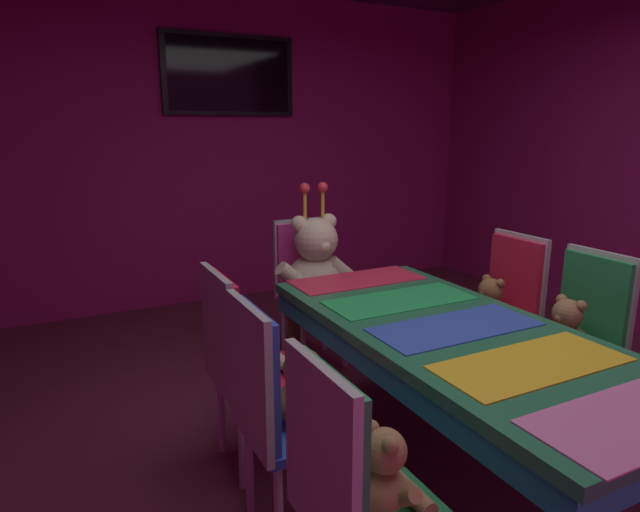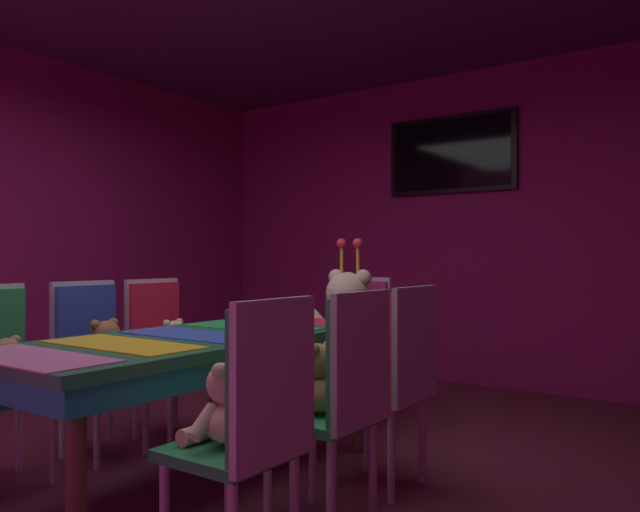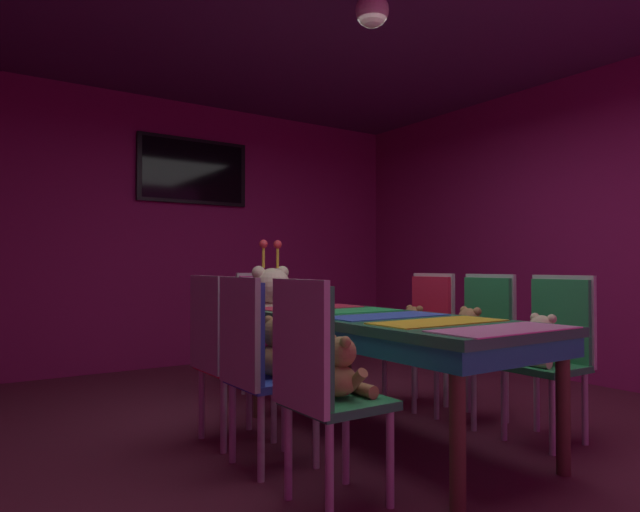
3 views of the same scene
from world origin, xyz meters
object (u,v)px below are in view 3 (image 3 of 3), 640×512
object	(u,v)px
teddy_right_2	(413,328)
throne_chair	(263,320)
wall_tv	(193,171)
teddy_left_0	(342,371)
teddy_left_2	(240,343)
teddy_right_0	(541,343)
banquet_table	(386,331)
chair_right_2	(427,324)
chair_left_2	(218,342)
chair_right_1	(483,331)
teddy_right_1	(468,333)
king_teddy_bear	(273,307)
chair_left_0	(315,370)
chair_left_1	(253,353)
chair_right_0	(556,340)
teddy_left_1	(278,351)
pendant_light	(372,10)

from	to	relation	value
teddy_right_2	throne_chair	world-z (taller)	throne_chair
throne_chair	wall_tv	xyz separation A→B (m)	(0.00, 1.56, 1.45)
teddy_left_0	teddy_left_2	bearing A→B (deg)	89.01
teddy_left_2	teddy_right_0	size ratio (longest dim) A/B	0.93
banquet_table	teddy_left_0	world-z (taller)	banquet_table
banquet_table	wall_tv	world-z (taller)	wall_tv
banquet_table	chair_right_2	distance (m)	1.01
chair_left_2	teddy_right_2	xyz separation A→B (m)	(1.57, 0.02, -0.01)
chair_right_1	teddy_right_1	size ratio (longest dim) A/B	3.03
throne_chair	king_teddy_bear	bearing A→B (deg)	-0.00
chair_left_2	teddy_left_2	distance (m)	0.14
banquet_table	throne_chair	world-z (taller)	throne_chair
chair_left_2	throne_chair	size ratio (longest dim) A/B	1.00
chair_right_1	chair_left_0	bearing A→B (deg)	17.59
throne_chair	teddy_right_0	bearing A→B (deg)	19.44
chair_left_1	teddy_right_1	bearing A→B (deg)	-0.52
chair_right_0	teddy_right_2	distance (m)	1.08
teddy_left_1	chair_right_0	distance (m)	1.71
teddy_left_0	chair_right_2	world-z (taller)	chair_right_2
banquet_table	chair_left_2	distance (m)	1.00
teddy_left_2	chair_right_0	bearing A→B (deg)	-33.43
teddy_left_0	wall_tv	size ratio (longest dim) A/B	0.25
teddy_left_1	chair_right_0	size ratio (longest dim) A/B	0.34
banquet_table	teddy_right_1	bearing A→B (deg)	0.93
chair_left_1	teddy_left_1	distance (m)	0.15
chair_left_0	banquet_table	bearing A→B (deg)	31.96
wall_tv	pendant_light	xyz separation A→B (m)	(-0.11, -3.12, 0.50)
throne_chair	pendant_light	bearing A→B (deg)	-4.12
throne_chair	wall_tv	bearing A→B (deg)	180.00
chair_right_1	king_teddy_bear	xyz separation A→B (m)	(-0.88, 1.37, 0.12)
king_teddy_bear	teddy_left_0	bearing A→B (deg)	-20.74
banquet_table	teddy_right_1	xyz separation A→B (m)	(0.74, 0.01, -0.06)
wall_tv	pendant_light	world-z (taller)	pendant_light
banquet_table	chair_right_1	xyz separation A→B (m)	(0.88, 0.01, -0.06)
teddy_left_1	chair_right_1	distance (m)	1.61
teddy_right_0	pendant_light	bearing A→B (deg)	-32.06
banquet_table	throne_chair	bearing A→B (deg)	90.00
chair_left_0	teddy_left_2	bearing A→B (deg)	81.29
chair_left_0	king_teddy_bear	size ratio (longest dim) A/B	1.24
chair_left_1	teddy_left_2	bearing A→B (deg)	71.09
teddy_right_0	teddy_right_2	world-z (taller)	teddy_right_0
chair_right_2	throne_chair	size ratio (longest dim) A/B	1.00
pendant_light	teddy_right_0	bearing A→B (deg)	-32.06
teddy_left_2	teddy_right_0	distance (m)	1.79
teddy_left_0	teddy_right_0	world-z (taller)	teddy_right_0
banquet_table	chair_left_0	size ratio (longest dim) A/B	2.05
chair_right_1	teddy_right_2	size ratio (longest dim) A/B	3.23
teddy_left_0	chair_right_2	xyz separation A→B (m)	(1.59, 1.07, 0.02)
teddy_left_1	teddy_left_2	world-z (taller)	teddy_left_1
chair_left_0	pendant_light	xyz separation A→B (m)	(0.76, 0.53, 1.95)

